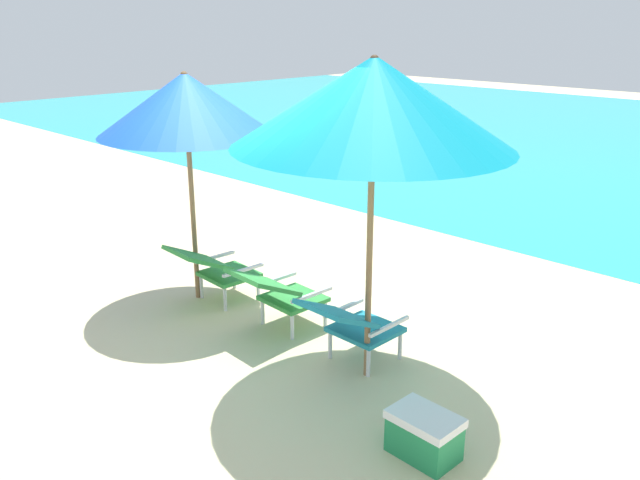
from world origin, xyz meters
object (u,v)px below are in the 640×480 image
at_px(lounge_chair_left, 215,267).
at_px(lounge_chair_right, 352,323).
at_px(beach_umbrella_left, 186,104).
at_px(beach_umbrella_right, 373,103).
at_px(lounge_chair_center, 279,291).
at_px(cooler_box, 424,435).

height_order(lounge_chair_left, lounge_chair_right, same).
xyz_separation_m(beach_umbrella_left, beach_umbrella_right, (2.34, 0.03, 0.21)).
bearing_deg(beach_umbrella_right, lounge_chair_center, 177.43).
bearing_deg(beach_umbrella_right, cooler_box, -29.27).
bearing_deg(lounge_chair_center, cooler_box, -15.87).
bearing_deg(lounge_chair_left, lounge_chair_right, 0.52).
xyz_separation_m(beach_umbrella_left, cooler_box, (3.31, -0.52, -1.87)).
bearing_deg(beach_umbrella_left, beach_umbrella_right, 0.69).
relative_size(lounge_chair_center, lounge_chair_right, 1.02).
bearing_deg(lounge_chair_center, beach_umbrella_left, -176.30).
relative_size(beach_umbrella_left, cooler_box, 5.07).
bearing_deg(beach_umbrella_left, lounge_chair_right, 1.47).
xyz_separation_m(lounge_chair_left, lounge_chair_center, (0.94, 0.04, 0.00)).
xyz_separation_m(lounge_chair_right, cooler_box, (1.17, -0.57, -0.24)).
relative_size(lounge_chair_center, beach_umbrella_left, 0.37).
distance_m(lounge_chair_right, beach_umbrella_left, 2.70).
height_order(lounge_chair_center, lounge_chair_right, same).
relative_size(lounge_chair_center, cooler_box, 1.88).
bearing_deg(beach_umbrella_right, lounge_chair_right, 171.99).
relative_size(lounge_chair_left, beach_umbrella_right, 0.31).
relative_size(beach_umbrella_left, beach_umbrella_right, 0.84).
distance_m(beach_umbrella_left, beach_umbrella_right, 2.35).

